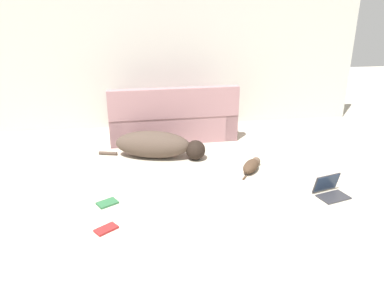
% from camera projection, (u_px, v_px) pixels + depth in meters
% --- Properties ---
extents(wall_back, '(6.59, 0.06, 2.63)m').
position_uv_depth(wall_back, '(174.00, 52.00, 6.45)').
color(wall_back, beige).
rests_on(wall_back, ground_plane).
extents(couch, '(2.06, 0.95, 0.90)m').
position_uv_depth(couch, '(172.00, 120.00, 6.22)').
color(couch, '#A3757A').
rests_on(couch, ground_plane).
extents(dog, '(1.58, 0.68, 0.40)m').
position_uv_depth(dog, '(157.00, 145.00, 5.43)').
color(dog, '#4C3D33').
rests_on(dog, ground_plane).
extents(cat, '(0.40, 0.52, 0.15)m').
position_uv_depth(cat, '(252.00, 165.00, 5.05)').
color(cat, '#473323').
rests_on(cat, ground_plane).
extents(laptop_open, '(0.41, 0.37, 0.24)m').
position_uv_depth(laptop_open, '(329.00, 189.00, 4.43)').
color(laptop_open, '#2D2D33').
rests_on(laptop_open, ground_plane).
extents(book_green, '(0.27, 0.24, 0.02)m').
position_uv_depth(book_green, '(107.00, 203.00, 4.25)').
color(book_green, '#2D663D').
rests_on(book_green, ground_plane).
extents(book_red, '(0.26, 0.23, 0.02)m').
position_uv_depth(book_red, '(106.00, 229.00, 3.77)').
color(book_red, maroon).
rests_on(book_red, ground_plane).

